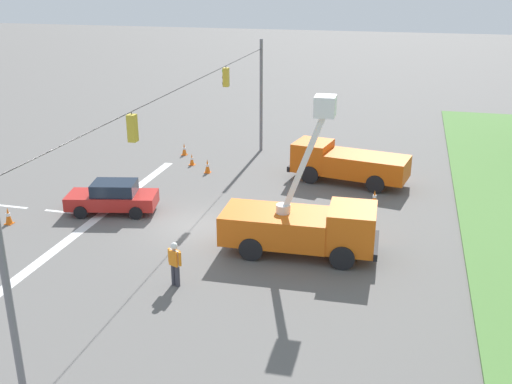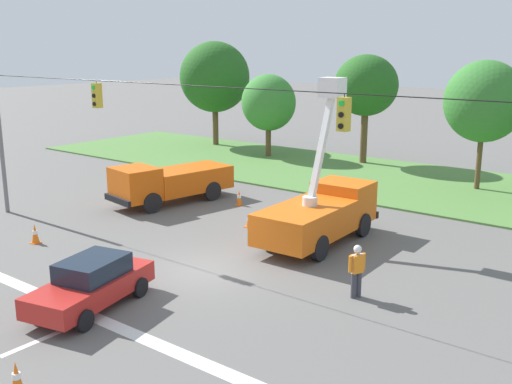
{
  "view_description": "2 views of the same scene",
  "coord_description": "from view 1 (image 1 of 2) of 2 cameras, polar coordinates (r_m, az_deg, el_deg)",
  "views": [
    {
      "loc": [
        24.08,
        9.2,
        11.11
      ],
      "look_at": [
        -0.14,
        2.97,
        1.9
      ],
      "focal_mm": 42.0,
      "sensor_mm": 36.0,
      "label": 1
    },
    {
      "loc": [
        13.94,
        -14.91,
        7.87
      ],
      "look_at": [
        -0.73,
        4.05,
        2.05
      ],
      "focal_mm": 42.0,
      "sensor_mm": 36.0,
      "label": 2
    }
  ],
  "objects": [
    {
      "name": "ground_plane",
      "position": [
        28.07,
        -5.96,
        -3.21
      ],
      "size": [
        200.0,
        200.0,
        0.0
      ],
      "primitive_type": "plane",
      "color": "#605E5B"
    },
    {
      "name": "lane_markings",
      "position": [
        30.71,
        -17.07,
        -1.91
      ],
      "size": [
        17.6,
        15.25,
        0.01
      ],
      "color": "silver",
      "rests_on": "ground"
    },
    {
      "name": "signal_gantry",
      "position": [
        26.66,
        -6.3,
        5.19
      ],
      "size": [
        26.2,
        0.33,
        7.2
      ],
      "color": "slate",
      "rests_on": "ground"
    },
    {
      "name": "utility_truck_bucket_lift",
      "position": [
        24.84,
        4.55,
        -3.03
      ],
      "size": [
        2.66,
        6.56,
        6.69
      ],
      "color": "orange",
      "rests_on": "ground"
    },
    {
      "name": "utility_truck_support_near",
      "position": [
        33.73,
        8.6,
        2.78
      ],
      "size": [
        3.42,
        6.79,
        2.11
      ],
      "color": "#D6560F",
      "rests_on": "ground"
    },
    {
      "name": "sedan_red",
      "position": [
        30.02,
        -13.48,
        -0.47
      ],
      "size": [
        2.67,
        4.58,
        1.56
      ],
      "color": "red",
      "rests_on": "ground"
    },
    {
      "name": "road_worker",
      "position": [
        22.59,
        -7.74,
        -6.56
      ],
      "size": [
        0.38,
        0.61,
        1.77
      ],
      "color": "#383842",
      "rests_on": "ground"
    },
    {
      "name": "traffic_cone_foreground_left",
      "position": [
        30.86,
        11.22,
        -0.51
      ],
      "size": [
        0.36,
        0.36,
        0.79
      ],
      "color": "orange",
      "rests_on": "ground"
    },
    {
      "name": "traffic_cone_foreground_right",
      "position": [
        28.57,
        5.44,
        -2.11
      ],
      "size": [
        0.36,
        0.36,
        0.63
      ],
      "color": "orange",
      "rests_on": "ground"
    },
    {
      "name": "traffic_cone_mid_left",
      "position": [
        38.91,
        -6.85,
        4.08
      ],
      "size": [
        0.36,
        0.36,
        0.78
      ],
      "color": "orange",
      "rests_on": "ground"
    },
    {
      "name": "traffic_cone_mid_right",
      "position": [
        30.28,
        -22.53,
        -2.09
      ],
      "size": [
        0.36,
        0.36,
        0.83
      ],
      "color": "orange",
      "rests_on": "ground"
    },
    {
      "name": "traffic_cone_near_bucket",
      "position": [
        36.8,
        -6.13,
        3.1
      ],
      "size": [
        0.36,
        0.36,
        0.71
      ],
      "color": "orange",
      "rests_on": "ground"
    },
    {
      "name": "traffic_cone_lane_edge_a",
      "position": [
        35.24,
        -4.65,
        2.48
      ],
      "size": [
        0.36,
        0.36,
        0.82
      ],
      "color": "orange",
      "rests_on": "ground"
    }
  ]
}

